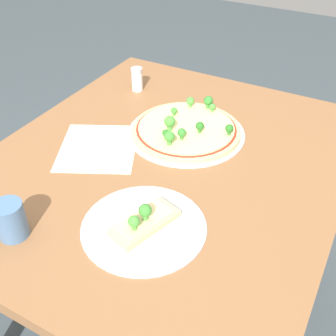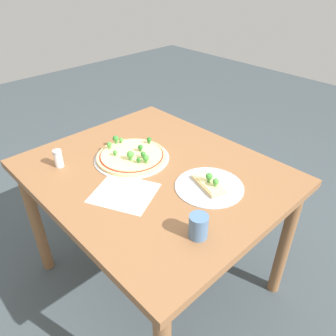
# 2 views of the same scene
# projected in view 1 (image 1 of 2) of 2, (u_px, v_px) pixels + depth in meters

# --- Properties ---
(ground_plane) EXTENTS (8.00, 8.00, 0.00)m
(ground_plane) POSITION_uv_depth(u_px,v_px,m) (166.00, 314.00, 1.64)
(ground_plane) COLOR #3D474C
(dining_table) EXTENTS (1.13, 0.96, 0.74)m
(dining_table) POSITION_uv_depth(u_px,v_px,m) (166.00, 186.00, 1.24)
(dining_table) COLOR brown
(dining_table) RESTS_ON ground_plane
(pizza_tray_whole) EXTENTS (0.36, 0.36, 0.07)m
(pizza_tray_whole) POSITION_uv_depth(u_px,v_px,m) (186.00, 130.00, 1.28)
(pizza_tray_whole) COLOR #B7B7BC
(pizza_tray_whole) RESTS_ON dining_table
(pizza_tray_slice) EXTENTS (0.29, 0.29, 0.07)m
(pizza_tray_slice) POSITION_uv_depth(u_px,v_px,m) (144.00, 224.00, 0.97)
(pizza_tray_slice) COLOR #B7B7BC
(pizza_tray_slice) RESTS_ON dining_table
(drinking_cup) EXTENTS (0.07, 0.07, 0.09)m
(drinking_cup) POSITION_uv_depth(u_px,v_px,m) (11.00, 220.00, 0.93)
(drinking_cup) COLOR #4C7099
(drinking_cup) RESTS_ON dining_table
(condiment_shaker) EXTENTS (0.04, 0.04, 0.08)m
(condiment_shaker) POSITION_uv_depth(u_px,v_px,m) (137.00, 79.00, 1.50)
(condiment_shaker) COLOR silver
(condiment_shaker) RESTS_ON dining_table
(paper_menu) EXTENTS (0.32, 0.30, 0.00)m
(paper_menu) POSITION_uv_depth(u_px,v_px,m) (98.00, 148.00, 1.23)
(paper_menu) COLOR white
(paper_menu) RESTS_ON dining_table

